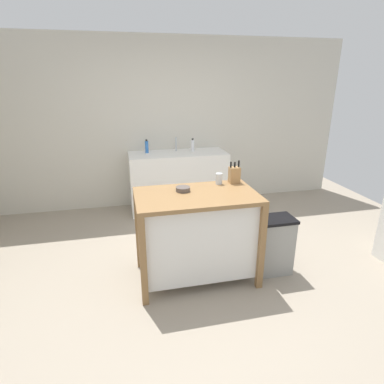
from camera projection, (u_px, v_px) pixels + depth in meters
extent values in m
plane|color=gray|center=(206.00, 279.00, 3.33)|extent=(6.82, 6.82, 0.00)
cube|color=beige|center=(168.00, 124.00, 5.05)|extent=(5.82, 0.10, 2.60)
cube|color=olive|center=(197.00, 196.00, 3.08)|extent=(1.19, 0.71, 0.04)
cube|color=white|center=(196.00, 234.00, 3.22)|extent=(1.09, 0.61, 0.79)
cube|color=olive|center=(143.00, 262.00, 2.82)|extent=(0.06, 0.06, 0.89)
cube|color=olive|center=(261.00, 248.00, 3.06)|extent=(0.06, 0.06, 0.89)
cube|color=olive|center=(138.00, 230.00, 3.42)|extent=(0.06, 0.06, 0.89)
cube|color=olive|center=(237.00, 220.00, 3.66)|extent=(0.06, 0.06, 0.89)
cube|color=#AD7F4C|center=(234.00, 175.00, 3.38)|extent=(0.11, 0.09, 0.17)
cylinder|color=black|center=(231.00, 165.00, 3.33)|extent=(0.02, 0.02, 0.06)
cylinder|color=black|center=(235.00, 165.00, 3.34)|extent=(0.02, 0.02, 0.06)
cylinder|color=black|center=(239.00, 164.00, 3.35)|extent=(0.02, 0.02, 0.07)
cylinder|color=#564C47|center=(183.00, 189.00, 3.15)|extent=(0.14, 0.14, 0.04)
cylinder|color=#342D2A|center=(183.00, 187.00, 3.14)|extent=(0.12, 0.12, 0.01)
cylinder|color=silver|center=(219.00, 179.00, 3.35)|extent=(0.07, 0.07, 0.12)
cube|color=gray|center=(275.00, 246.00, 3.38)|extent=(0.34, 0.26, 0.60)
cube|color=black|center=(277.00, 219.00, 3.27)|extent=(0.36, 0.28, 0.03)
cube|color=white|center=(178.00, 181.00, 5.03)|extent=(1.50, 0.60, 0.91)
cube|color=silver|center=(178.00, 154.00, 4.86)|extent=(0.44, 0.36, 0.03)
cylinder|color=#B7BCC1|center=(176.00, 144.00, 4.97)|extent=(0.02, 0.02, 0.22)
cylinder|color=white|center=(193.00, 146.00, 4.95)|extent=(0.05, 0.05, 0.18)
cylinder|color=black|center=(193.00, 139.00, 4.92)|extent=(0.03, 0.03, 0.02)
cylinder|color=blue|center=(147.00, 147.00, 4.85)|extent=(0.05, 0.05, 0.18)
cylinder|color=black|center=(146.00, 140.00, 4.81)|extent=(0.03, 0.03, 0.02)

